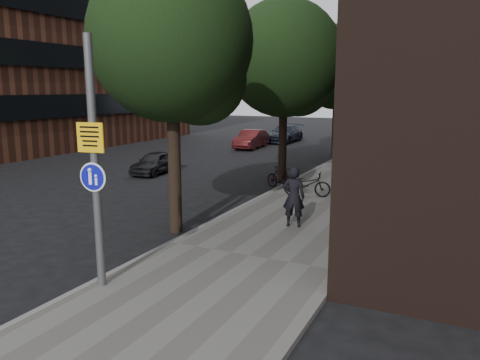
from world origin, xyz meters
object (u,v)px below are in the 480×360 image
Objects in this scene: parked_bike_facade_near at (359,209)px; parked_car_near at (155,162)px; pedestrian at (294,197)px; signpost at (95,164)px.

parked_car_near reaches higher than parked_bike_facade_near.
pedestrian is at bearing -38.96° from parked_car_near.
parked_bike_facade_near is 11.79m from parked_car_near.
parked_car_near is at bearing 113.71° from signpost.
pedestrian is 2.07m from parked_bike_facade_near.
pedestrian reaches higher than parked_car_near.
pedestrian is at bearing 61.62° from signpost.
parked_car_near is (-7.06, 11.52, -2.05)m from signpost.
pedestrian is 10.93m from parked_car_near.
pedestrian is 1.12× the size of parked_bike_facade_near.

